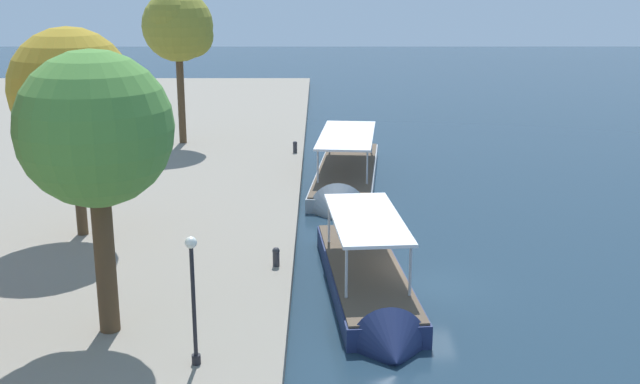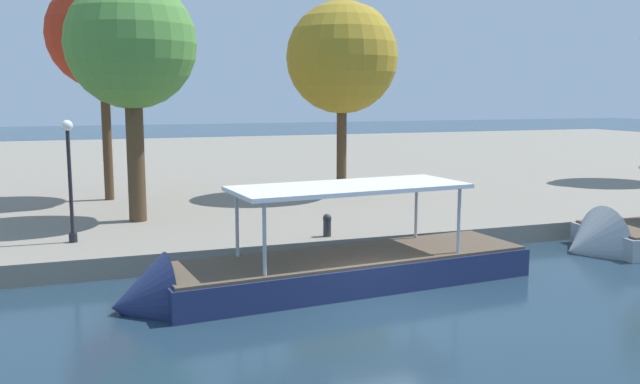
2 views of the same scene
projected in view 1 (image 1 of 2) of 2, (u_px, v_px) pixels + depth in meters
The scene contains 9 objects.
ground_plane at pixel (424, 286), 30.46m from camera, with size 220.00×220.00×0.00m, color #1E3342.
tour_boat_1 at pixel (369, 290), 29.21m from camera, with size 12.17×3.75×3.95m.
tour_boat_2 at pixel (345, 181), 45.18m from camera, with size 15.43×4.69×4.21m.
mooring_bollard_0 at pixel (295, 146), 50.52m from camera, with size 0.29×0.29×0.76m.
mooring_bollard_2 at pixel (276, 256), 30.61m from camera, with size 0.30×0.30×0.77m.
lamp_post at pixel (193, 294), 22.34m from camera, with size 0.35×0.35×3.95m.
tree_0 at pixel (69, 86), 32.77m from camera, with size 5.21×5.21×9.06m.
tree_4 at pixel (97, 130), 23.45m from camera, with size 4.77×4.77×8.98m.
tree_5 at pixel (179, 27), 51.42m from camera, with size 4.71×4.72×10.26m.
Camera 1 is at (-28.38, 4.10, 11.65)m, focal length 43.74 mm.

